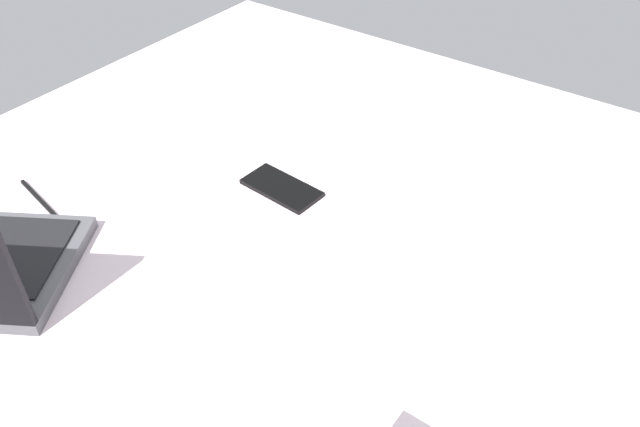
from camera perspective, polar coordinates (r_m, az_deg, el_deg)
name	(u,v)px	position (r cm, az deg, el deg)	size (l,w,h in cm)	color
bed_mattress	(395,316)	(102.20, 6.73, -9.11)	(180.00, 140.00, 18.00)	silver
cell_phone	(282,188)	(110.79, -3.46, 2.31)	(6.80, 14.00, 0.80)	black
charger_cable	(43,203)	(117.16, -23.61, 0.85)	(17.00, 0.60, 0.60)	black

